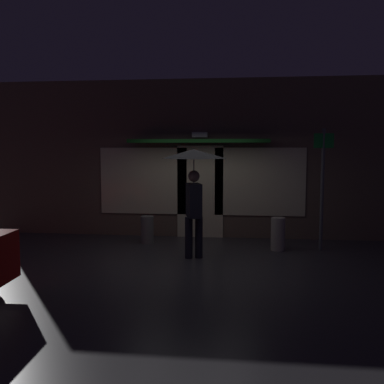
{
  "coord_description": "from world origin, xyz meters",
  "views": [
    {
      "loc": [
        0.99,
        -7.99,
        2.12
      ],
      "look_at": [
        0.04,
        0.18,
        1.29
      ],
      "focal_mm": 40.18,
      "sensor_mm": 36.0,
      "label": 1
    }
  ],
  "objects_px": {
    "street_sign_post": "(322,182)",
    "sidewalk_bollard_2": "(147,230)",
    "sidewalk_bollard": "(278,234)",
    "person_with_umbrella": "(194,171)"
  },
  "relations": [
    {
      "from": "street_sign_post",
      "to": "sidewalk_bollard_2",
      "type": "height_order",
      "value": "street_sign_post"
    },
    {
      "from": "person_with_umbrella",
      "to": "sidewalk_bollard",
      "type": "bearing_deg",
      "value": 99.29
    },
    {
      "from": "sidewalk_bollard_2",
      "to": "street_sign_post",
      "type": "bearing_deg",
      "value": -3.35
    },
    {
      "from": "street_sign_post",
      "to": "sidewalk_bollard",
      "type": "bearing_deg",
      "value": -172.86
    },
    {
      "from": "person_with_umbrella",
      "to": "sidewalk_bollard_2",
      "type": "bearing_deg",
      "value": -151.87
    },
    {
      "from": "person_with_umbrella",
      "to": "sidewalk_bollard_2",
      "type": "relative_size",
      "value": 3.42
    },
    {
      "from": "person_with_umbrella",
      "to": "sidewalk_bollard_2",
      "type": "xyz_separation_m",
      "value": [
        -1.19,
        1.17,
        -1.39
      ]
    },
    {
      "from": "person_with_umbrella",
      "to": "sidewalk_bollard",
      "type": "relative_size",
      "value": 3.06
    },
    {
      "from": "person_with_umbrella",
      "to": "street_sign_post",
      "type": "distance_m",
      "value": 2.76
    },
    {
      "from": "sidewalk_bollard",
      "to": "person_with_umbrella",
      "type": "bearing_deg",
      "value": -153.48
    }
  ]
}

